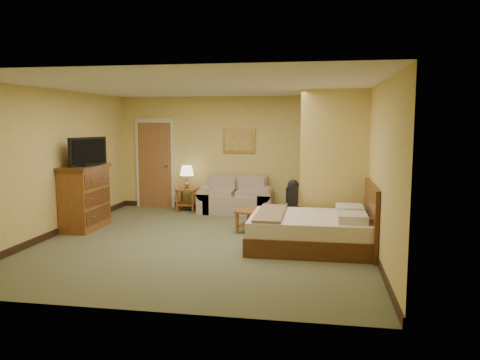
% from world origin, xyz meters
% --- Properties ---
extents(floor, '(6.00, 6.00, 0.00)m').
position_xyz_m(floor, '(0.00, 0.00, 0.00)').
color(floor, brown).
rests_on(floor, ground).
extents(ceiling, '(6.00, 6.00, 0.00)m').
position_xyz_m(ceiling, '(0.00, 0.00, 2.60)').
color(ceiling, white).
rests_on(ceiling, back_wall).
extents(back_wall, '(5.50, 0.02, 2.60)m').
position_xyz_m(back_wall, '(0.00, 3.00, 1.30)').
color(back_wall, '#D1B559').
rests_on(back_wall, floor).
extents(left_wall, '(0.02, 6.00, 2.60)m').
position_xyz_m(left_wall, '(-2.75, 0.00, 1.30)').
color(left_wall, '#D1B559').
rests_on(left_wall, floor).
extents(right_wall, '(0.02, 6.00, 2.60)m').
position_xyz_m(right_wall, '(2.75, 0.00, 1.30)').
color(right_wall, '#D1B559').
rests_on(right_wall, floor).
extents(partition, '(1.20, 0.15, 2.60)m').
position_xyz_m(partition, '(2.15, 0.93, 1.30)').
color(partition, '#D1B559').
rests_on(partition, floor).
extents(door, '(0.94, 0.16, 2.10)m').
position_xyz_m(door, '(-1.95, 2.96, 1.03)').
color(door, beige).
rests_on(door, floor).
extents(baseboard, '(5.50, 0.02, 0.12)m').
position_xyz_m(baseboard, '(0.00, 2.99, 0.06)').
color(baseboard, black).
rests_on(baseboard, floor).
extents(loveseat, '(1.63, 0.76, 0.83)m').
position_xyz_m(loveseat, '(0.07, 2.57, 0.27)').
color(loveseat, tan).
rests_on(loveseat, floor).
extents(side_table, '(0.46, 0.46, 0.51)m').
position_xyz_m(side_table, '(-1.08, 2.65, 0.33)').
color(side_table, brown).
rests_on(side_table, floor).
extents(table_lamp, '(0.32, 0.32, 0.53)m').
position_xyz_m(table_lamp, '(-1.08, 2.65, 0.91)').
color(table_lamp, '#A6783D').
rests_on(table_lamp, side_table).
extents(coffee_table, '(0.77, 0.77, 0.41)m').
position_xyz_m(coffee_table, '(0.76, 0.85, 0.29)').
color(coffee_table, brown).
rests_on(coffee_table, floor).
extents(wall_picture, '(0.75, 0.04, 0.58)m').
position_xyz_m(wall_picture, '(0.07, 2.97, 1.60)').
color(wall_picture, '#B78E3F').
rests_on(wall_picture, back_wall).
extents(dresser, '(0.59, 1.13, 1.21)m').
position_xyz_m(dresser, '(-2.48, 0.53, 0.61)').
color(dresser, brown).
rests_on(dresser, floor).
extents(tv, '(0.35, 0.84, 0.53)m').
position_xyz_m(tv, '(-2.38, 0.53, 1.46)').
color(tv, black).
rests_on(tv, dresser).
extents(bed, '(1.96, 1.64, 1.06)m').
position_xyz_m(bed, '(1.82, -0.10, 0.29)').
color(bed, '#472510').
rests_on(bed, floor).
extents(backpack, '(0.21, 0.27, 0.46)m').
position_xyz_m(backpack, '(1.43, 0.89, 0.76)').
color(backpack, black).
rests_on(backpack, bed).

